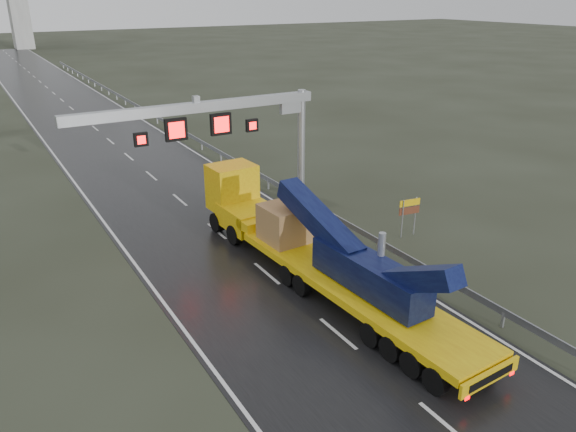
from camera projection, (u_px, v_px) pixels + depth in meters
ground at (405, 391)px, 19.36m from camera, size 400.00×400.00×0.00m
road at (110, 141)px, 51.32m from camera, size 11.00×200.00×0.02m
guardrail at (216, 150)px, 45.95m from camera, size 0.20×140.00×1.40m
sign_gantry at (232, 124)px, 32.63m from camera, size 14.90×1.20×7.42m
heavy_haul_truck at (300, 238)px, 27.02m from camera, size 3.77×19.23×4.49m
exit_sign_pair at (409, 210)px, 31.01m from camera, size 1.29×0.22×2.22m
striped_barrier at (307, 202)px, 35.08m from camera, size 0.70×0.50×1.07m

